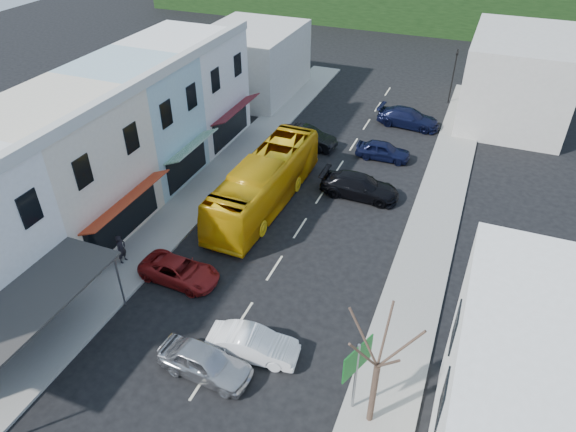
# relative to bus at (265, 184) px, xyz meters

# --- Properties ---
(ground) EXTENTS (120.00, 120.00, 0.00)m
(ground) POSITION_rel_bus_xyz_m (3.04, -9.66, -1.55)
(ground) COLOR black
(ground) RESTS_ON ground
(sidewalk_left) EXTENTS (3.00, 52.00, 0.15)m
(sidewalk_left) POSITION_rel_bus_xyz_m (-4.46, 0.34, -1.48)
(sidewalk_left) COLOR gray
(sidewalk_left) RESTS_ON ground
(sidewalk_right) EXTENTS (3.00, 52.00, 0.15)m
(sidewalk_right) POSITION_rel_bus_xyz_m (10.54, 0.34, -1.48)
(sidewalk_right) COLOR gray
(sidewalk_right) RESTS_ON ground
(shopfront_row) EXTENTS (8.25, 30.00, 8.00)m
(shopfront_row) POSITION_rel_bus_xyz_m (-9.45, -4.66, 2.45)
(shopfront_row) COLOR silver
(shopfront_row) RESTS_ON ground
(distant_block_left) EXTENTS (8.00, 10.00, 6.00)m
(distant_block_left) POSITION_rel_bus_xyz_m (-8.96, 17.34, 1.45)
(distant_block_left) COLOR #B7B2A8
(distant_block_left) RESTS_ON ground
(distant_block_right) EXTENTS (8.00, 12.00, 7.00)m
(distant_block_right) POSITION_rel_bus_xyz_m (14.04, 20.34, 1.95)
(distant_block_right) COLOR #B7B2A8
(distant_block_right) RESTS_ON ground
(bus) EXTENTS (2.77, 11.66, 3.10)m
(bus) POSITION_rel_bus_xyz_m (0.00, 0.00, 0.00)
(bus) COLOR #E1A70D
(bus) RESTS_ON ground
(car_silver) EXTENTS (4.50, 2.07, 1.40)m
(car_silver) POSITION_rel_bus_xyz_m (3.01, -13.23, -0.85)
(car_silver) COLOR #B0B1B5
(car_silver) RESTS_ON ground
(car_white) EXTENTS (4.59, 2.32, 1.40)m
(car_white) POSITION_rel_bus_xyz_m (4.50, -11.56, -0.85)
(car_white) COLOR white
(car_white) RESTS_ON ground
(car_red) EXTENTS (4.69, 2.14, 1.40)m
(car_red) POSITION_rel_bus_xyz_m (-1.26, -8.40, -0.85)
(car_red) COLOR maroon
(car_red) RESTS_ON ground
(car_black_near) EXTENTS (4.51, 1.87, 1.40)m
(car_black_near) POSITION_rel_bus_xyz_m (5.40, 3.21, -0.85)
(car_black_near) COLOR black
(car_black_near) RESTS_ON ground
(car_navy_mid) EXTENTS (4.43, 1.87, 1.40)m
(car_navy_mid) POSITION_rel_bus_xyz_m (5.67, 8.89, -0.85)
(car_navy_mid) COLOR black
(car_navy_mid) RESTS_ON ground
(car_black_far) EXTENTS (4.53, 2.16, 1.40)m
(car_black_far) POSITION_rel_bus_xyz_m (-0.35, 8.65, -0.85)
(car_black_far) COLOR black
(car_black_far) RESTS_ON ground
(car_navy_far) EXTENTS (4.64, 2.21, 1.40)m
(car_navy_far) POSITION_rel_bus_xyz_m (6.32, 15.28, -0.85)
(car_navy_far) COLOR black
(car_navy_far) RESTS_ON ground
(pedestrian_left) EXTENTS (0.42, 0.61, 1.70)m
(pedestrian_left) POSITION_rel_bus_xyz_m (-4.90, -8.39, -0.55)
(pedestrian_left) COLOR black
(pedestrian_left) RESTS_ON sidewalk_left
(direction_sign) EXTENTS (1.41, 1.88, 3.87)m
(direction_sign) POSITION_rel_bus_xyz_m (9.44, -12.58, 0.38)
(direction_sign) COLOR #0D5919
(direction_sign) RESTS_ON ground
(street_tree) EXTENTS (2.17, 2.17, 6.71)m
(street_tree) POSITION_rel_bus_xyz_m (10.24, -12.87, 1.80)
(street_tree) COLOR #35261E
(street_tree) RESTS_ON ground
(traffic_signal) EXTENTS (1.22, 1.35, 4.92)m
(traffic_signal) POSITION_rel_bus_xyz_m (8.84, 21.75, 0.91)
(traffic_signal) COLOR black
(traffic_signal) RESTS_ON ground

